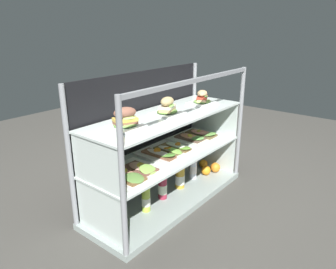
{
  "coord_description": "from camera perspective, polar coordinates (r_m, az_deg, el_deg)",
  "views": [
    {
      "loc": [
        -1.56,
        -1.26,
        1.2
      ],
      "look_at": [
        0.0,
        0.0,
        0.5
      ],
      "focal_mm": 33.47,
      "sensor_mm": 36.0,
      "label": 1
    }
  ],
  "objects": [
    {
      "name": "plated_roll_sandwich_near_right_corner",
      "position": [
        1.8,
        -7.79,
        2.66
      ],
      "size": [
        0.18,
        0.18,
        0.12
      ],
      "color": "white",
      "rests_on": "shelf_upper_glass"
    },
    {
      "name": "shelf_upper_glass",
      "position": [
        2.08,
        -0.0,
        3.52
      ],
      "size": [
        1.25,
        0.42,
        0.01
      ],
      "primitive_type": "cube",
      "color": "silver",
      "rests_on": "riser_upper_tier"
    },
    {
      "name": "ground_plane",
      "position": [
        2.34,
        -0.0,
        -11.96
      ],
      "size": [
        6.0,
        6.0,
        0.02
      ],
      "primitive_type": "cube",
      "color": "#42403B",
      "rests_on": "ground"
    },
    {
      "name": "riser_lower_tier",
      "position": [
        2.24,
        -0.0,
        -7.46
      ],
      "size": [
        1.23,
        0.41,
        0.31
      ],
      "color": "silver",
      "rests_on": "case_base_deck"
    },
    {
      "name": "juice_bottle_front_fourth",
      "position": [
        2.09,
        -4.04,
        -11.47
      ],
      "size": [
        0.06,
        0.06,
        0.24
      ],
      "color": "#B4D344",
      "rests_on": "case_base_deck"
    },
    {
      "name": "open_sandwich_tray_right_of_center",
      "position": [
        2.47,
        5.23,
        -0.35
      ],
      "size": [
        0.34,
        0.31,
        0.06
      ],
      "color": "white",
      "rests_on": "shelf_lower_glass"
    },
    {
      "name": "case_frame",
      "position": [
        2.21,
        -2.81,
        0.57
      ],
      "size": [
        1.3,
        0.47,
        0.91
      ],
      "color": "gray",
      "rests_on": "ground"
    },
    {
      "name": "orange_fruit_near_left_post",
      "position": [
        2.66,
        8.61,
        -5.95
      ],
      "size": [
        0.08,
        0.08,
        0.08
      ],
      "primitive_type": "sphere",
      "color": "orange",
      "rests_on": "case_base_deck"
    },
    {
      "name": "juice_bottle_back_center",
      "position": [
        2.23,
        -0.99,
        -9.38
      ],
      "size": [
        0.06,
        0.06,
        0.23
      ],
      "color": "#9F263D",
      "rests_on": "case_base_deck"
    },
    {
      "name": "open_sandwich_tray_near_right_corner",
      "position": [
        1.88,
        -6.42,
        -6.94
      ],
      "size": [
        0.34,
        0.31,
        0.05
      ],
      "color": "white",
      "rests_on": "shelf_lower_glass"
    },
    {
      "name": "orange_fruit_rolled_forward",
      "position": [
        2.72,
        6.46,
        -5.32
      ],
      "size": [
        0.07,
        0.07,
        0.07
      ],
      "primitive_type": "sphere",
      "color": "orange",
      "rests_on": "case_base_deck"
    },
    {
      "name": "orange_fruit_beside_bottles",
      "position": [
        2.6,
        6.93,
        -6.5
      ],
      "size": [
        0.08,
        0.08,
        0.08
      ],
      "primitive_type": "sphere",
      "color": "orange",
      "rests_on": "case_base_deck"
    },
    {
      "name": "plated_roll_sandwich_right_of_center",
      "position": [
        2.06,
        -0.08,
        4.86
      ],
      "size": [
        0.18,
        0.18,
        0.12
      ],
      "color": "white",
      "rests_on": "shelf_upper_glass"
    },
    {
      "name": "shelf_lower_glass",
      "position": [
        2.18,
        -0.0,
        -3.7
      ],
      "size": [
        1.25,
        0.42,
        0.01
      ],
      "primitive_type": "cube",
      "color": "silver",
      "rests_on": "riser_lower_tier"
    },
    {
      "name": "juice_bottle_front_second",
      "position": [
        2.37,
        2.18,
        -7.64
      ],
      "size": [
        0.07,
        0.07,
        0.23
      ],
      "color": "gold",
      "rests_on": "case_base_deck"
    },
    {
      "name": "plated_roll_sandwich_left_of_center",
      "position": [
        2.35,
        6.23,
        6.37
      ],
      "size": [
        0.18,
        0.18,
        0.11
      ],
      "color": "white",
      "rests_on": "shelf_upper_glass"
    },
    {
      "name": "juice_bottle_tucked_behind",
      "position": [
        2.51,
        4.59,
        -6.01
      ],
      "size": [
        0.06,
        0.06,
        0.24
      ],
      "color": "white",
      "rests_on": "case_base_deck"
    },
    {
      "name": "riser_upper_tier",
      "position": [
        2.13,
        -0.0,
        -0.17
      ],
      "size": [
        1.23,
        0.41,
        0.27
      ],
      "color": "silver",
      "rests_on": "shelf_lower_glass"
    },
    {
      "name": "open_sandwich_tray_mid_left",
      "position": [
        2.17,
        -0.1,
        -3.03
      ],
      "size": [
        0.34,
        0.31,
        0.06
      ],
      "color": "white",
      "rests_on": "shelf_lower_glass"
    },
    {
      "name": "juice_bottle_front_right_end",
      "position": [
        1.99,
        -8.69,
        -13.09
      ],
      "size": [
        0.06,
        0.06,
        0.25
      ],
      "color": "#B4D64A",
      "rests_on": "case_base_deck"
    },
    {
      "name": "case_base_deck",
      "position": [
        2.33,
        -0.0,
        -11.31
      ],
      "size": [
        1.3,
        0.47,
        0.04
      ],
      "primitive_type": "cube",
      "color": "#98A6A1",
      "rests_on": "ground"
    }
  ]
}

